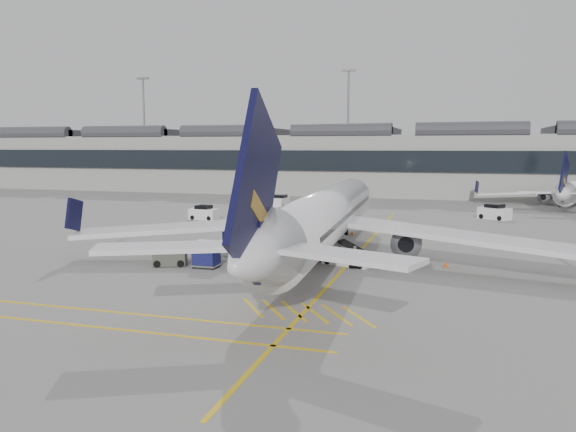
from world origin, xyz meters
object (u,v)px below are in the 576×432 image
(airliner_main, at_px, (323,218))
(pushback_tug, at_px, (170,258))
(belt_loader, at_px, (347,258))
(ramp_agent_b, at_px, (305,252))
(ramp_agent_a, at_px, (319,251))
(baggage_cart_a, at_px, (314,240))

(airliner_main, height_order, pushback_tug, airliner_main)
(belt_loader, xyz_separation_m, pushback_tug, (-12.88, -4.11, 0.05))
(airliner_main, relative_size, ramp_agent_b, 22.06)
(airliner_main, xyz_separation_m, ramp_agent_a, (-0.21, -0.54, -2.57))
(airliner_main, height_order, ramp_agent_a, airliner_main)
(airliner_main, bearing_deg, pushback_tug, -158.21)
(ramp_agent_a, distance_m, ramp_agent_b, 1.43)
(belt_loader, distance_m, baggage_cart_a, 5.50)
(ramp_agent_a, height_order, ramp_agent_b, ramp_agent_b)
(airliner_main, height_order, belt_loader, airliner_main)
(baggage_cart_a, distance_m, ramp_agent_a, 4.05)
(ramp_agent_b, bearing_deg, pushback_tug, -18.56)
(ramp_agent_b, distance_m, pushback_tug, 10.35)
(baggage_cart_a, bearing_deg, ramp_agent_a, -54.99)
(ramp_agent_a, relative_size, pushback_tug, 0.63)
(baggage_cart_a, bearing_deg, belt_loader, -32.82)
(ramp_agent_a, bearing_deg, baggage_cart_a, 46.42)
(airliner_main, distance_m, ramp_agent_b, 3.16)
(ramp_agent_b, bearing_deg, belt_loader, 160.11)
(belt_loader, height_order, ramp_agent_a, belt_loader)
(airliner_main, distance_m, pushback_tug, 12.21)
(airliner_main, height_order, ramp_agent_b, airliner_main)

